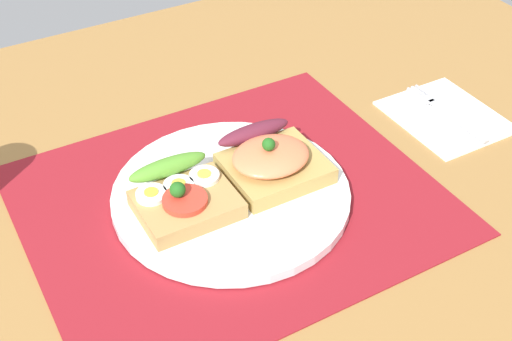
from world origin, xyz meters
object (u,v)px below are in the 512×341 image
Objects in this scene: plate at (231,195)px; sandwich_egg_tomato at (183,196)px; napkin at (445,115)px; fork at (445,111)px; sandwich_salmon at (272,161)px.

sandwich_egg_tomato is (-5.33, 0.21, 1.96)cm from plate.
plate is 30.07cm from napkin.
plate reaches higher than fork.
fork is (25.01, 0.67, -2.43)cm from sandwich_salmon.
fork is at bearing 1.85° from plate.
sandwich_egg_tomato is at bearing 177.70° from plate.
napkin is (24.96, 0.35, -2.89)cm from sandwich_salmon.
plate is 2.40× the size of sandwich_salmon.
plate is at bearing -176.65° from sandwich_salmon.
plate is 5.68cm from sandwich_egg_tomato.
plate is at bearing -178.15° from fork.
fork is at bearing 1.54° from sandwich_salmon.
sandwich_salmon is 25.14cm from fork.
fork is (0.05, 0.32, 0.46)cm from napkin.
plate is 1.85× the size of fork.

